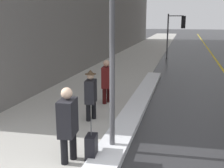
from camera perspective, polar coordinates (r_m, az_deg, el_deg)
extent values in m
cube|color=#B2AFA8|center=(19.68, 3.52, 4.38)|extent=(4.00, 80.00, 0.01)
cube|color=gold|center=(19.47, 21.15, 3.41)|extent=(0.16, 80.00, 0.00)
cube|color=white|center=(9.74, 5.04, -4.37)|extent=(0.69, 11.62, 0.16)
cylinder|color=#515156|center=(6.04, 0.04, 9.38)|extent=(0.12, 0.12, 5.22)
cylinder|color=#515156|center=(21.73, 11.21, 9.41)|extent=(0.11, 0.11, 3.34)
cylinder|color=#515156|center=(21.70, 12.89, 13.35)|extent=(1.10, 0.15, 0.07)
cube|color=black|center=(21.73, 14.30, 12.09)|extent=(0.31, 0.22, 0.90)
sphere|color=red|center=(21.85, 14.33, 12.84)|extent=(0.19, 0.19, 0.19)
sphere|color=orange|center=(21.85, 14.28, 12.09)|extent=(0.19, 0.19, 0.19)
sphere|color=green|center=(21.86, 14.24, 11.34)|extent=(0.19, 0.19, 0.19)
cylinder|color=black|center=(6.23, -7.95, -11.29)|extent=(0.15, 0.15, 0.88)
cylinder|color=black|center=(6.06, -9.71, -12.10)|extent=(0.15, 0.15, 0.88)
cube|color=black|center=(5.93, -9.01, -6.75)|extent=(0.37, 0.56, 0.77)
sphere|color=beige|center=(5.77, -9.19, -1.85)|extent=(0.24, 0.24, 0.24)
cube|color=black|center=(6.31, -7.95, -7.06)|extent=(0.12, 0.23, 0.28)
cylinder|color=black|center=(8.57, -3.73, -4.61)|extent=(0.14, 0.14, 0.79)
cylinder|color=black|center=(8.40, -4.85, -5.01)|extent=(0.14, 0.14, 0.79)
cube|color=black|center=(8.34, -4.34, -1.52)|extent=(0.33, 0.50, 0.69)
sphere|color=beige|center=(8.23, -4.40, 1.64)|extent=(0.21, 0.21, 0.21)
cylinder|color=#4C3823|center=(8.22, -4.40, 2.04)|extent=(0.33, 0.33, 0.01)
cone|color=#4C3823|center=(8.21, -4.41, 2.48)|extent=(0.20, 0.20, 0.13)
cylinder|color=#340C0C|center=(10.23, -0.65, -1.46)|extent=(0.15, 0.15, 0.85)
cylinder|color=#340C0C|center=(10.03, -1.54, -1.76)|extent=(0.15, 0.15, 0.85)
cube|color=#561414|center=(10.01, -1.11, 1.38)|extent=(0.35, 0.54, 0.74)
sphere|color=tan|center=(9.92, -1.12, 4.23)|extent=(0.23, 0.23, 0.23)
cube|color=black|center=(10.38, -0.77, 0.92)|extent=(0.12, 0.23, 0.28)
cube|color=black|center=(6.17, -4.20, -12.92)|extent=(0.26, 0.38, 0.60)
cylinder|color=#4C4C51|center=(5.97, -4.28, -8.82)|extent=(0.02, 0.02, 0.35)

